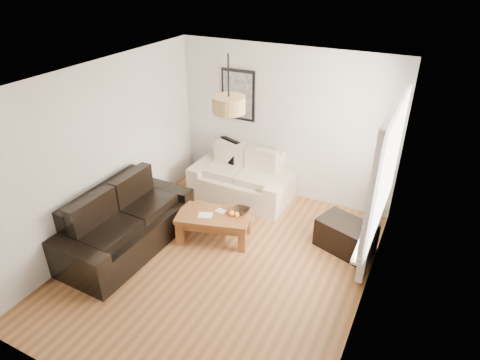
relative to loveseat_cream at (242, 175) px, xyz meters
The scene contains 21 objects.
floor 1.91m from the loveseat_cream, 72.50° to the right, with size 4.50×4.50×0.00m, color brown.
ceiling 2.87m from the loveseat_cream, 72.50° to the right, with size 3.80×4.50×0.00m, color white, non-canonical shape.
wall_back 1.14m from the loveseat_cream, 39.95° to the left, with size 3.80×0.04×2.60m, color silver, non-canonical shape.
wall_front 4.16m from the loveseat_cream, 82.07° to the right, with size 3.80×0.04×2.60m, color silver, non-canonical shape.
wall_left 2.39m from the loveseat_cream, 126.95° to the right, with size 0.04×4.50×2.60m, color silver, non-canonical shape.
wall_right 3.16m from the loveseat_cream, 35.88° to the right, with size 0.04×4.50×2.60m, color silver, non-canonical shape.
window_bay 2.86m from the loveseat_cream, 22.04° to the right, with size 0.14×1.90×1.60m, color white, non-canonical shape.
radiator 2.58m from the loveseat_cream, 22.37° to the right, with size 0.10×0.90×0.52m, color white.
poster 1.38m from the loveseat_cream, 123.28° to the left, with size 0.62×0.04×0.87m, color black, non-canonical shape.
pendant_shade 2.40m from the loveseat_cream, 69.23° to the right, with size 0.40×0.40×0.20m, color tan.
loveseat_cream is the anchor object (origin of this frame).
sofa_leather 2.21m from the loveseat_cream, 113.20° to the right, with size 2.07×1.01×0.89m, color black, non-canonical shape.
coffee_table 1.33m from the loveseat_cream, 81.84° to the right, with size 1.07×0.58×0.44m, color brown, non-canonical shape.
ottoman 2.12m from the loveseat_cream, 17.96° to the right, with size 0.78×0.50×0.45m, color black.
cushion_left 0.52m from the loveseat_cream, 149.80° to the left, with size 0.41×0.13×0.41m, color black.
cushion_right 0.47m from the loveseat_cream, 34.33° to the left, with size 0.38×0.12×0.38m, color black.
fruit_bowl 1.21m from the loveseat_cream, 64.16° to the right, with size 0.26×0.26×0.06m, color black.
orange_a 1.31m from the loveseat_cream, 66.68° to the right, with size 0.07×0.07×0.07m, color orange.
orange_b 1.32m from the loveseat_cream, 66.36° to the right, with size 0.07×0.07×0.07m, color orange.
orange_c 1.30m from the loveseat_cream, 70.15° to the right, with size 0.09×0.09×0.09m, color orange.
papers 1.38m from the loveseat_cream, 86.24° to the right, with size 0.21×0.14×0.01m, color white.
Camera 1 is at (2.26, -3.89, 3.82)m, focal length 30.82 mm.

